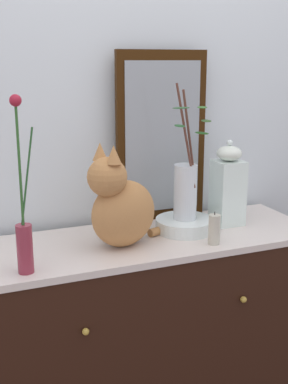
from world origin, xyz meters
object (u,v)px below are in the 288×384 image
at_px(cat_sitting, 121,205).
at_px(vase_glass_clear, 186,188).
at_px(jar_lidded_porcelain, 228,186).
at_px(vase_slim_green, 24,230).
at_px(bowl_porcelain, 185,225).
at_px(mirror_leaning, 162,137).
at_px(sideboard, 144,346).
at_px(candle_pillar, 214,230).

relative_size(cat_sitting, vase_glass_clear, 0.82).
height_order(cat_sitting, jar_lidded_porcelain, cat_sitting).
bearing_deg(jar_lidded_porcelain, vase_slim_green, -167.40).
bearing_deg(vase_slim_green, bowl_porcelain, 14.85).
bearing_deg(vase_slim_green, vase_glass_clear, 14.58).
relative_size(mirror_leaning, vase_slim_green, 1.24).
bearing_deg(vase_slim_green, sideboard, 18.39).
xyz_separation_m(mirror_leaning, bowl_porcelain, (0.02, -0.19, -0.32)).
distance_m(vase_slim_green, jar_lidded_porcelain, 0.87).
relative_size(sideboard, bowl_porcelain, 5.97).
bearing_deg(vase_glass_clear, mirror_leaning, 94.91).
distance_m(sideboard, cat_sitting, 0.63).
distance_m(mirror_leaning, candle_pillar, 0.47).
bearing_deg(vase_glass_clear, jar_lidded_porcelain, 6.09).
distance_m(vase_glass_clear, jar_lidded_porcelain, 0.20).
relative_size(cat_sitting, bowl_porcelain, 1.88).
xyz_separation_m(sideboard, candle_pillar, (0.21, -0.16, 0.52)).
xyz_separation_m(vase_slim_green, bowl_porcelain, (0.64, 0.17, -0.12)).
bearing_deg(jar_lidded_porcelain, bowl_porcelain, -174.84).
height_order(sideboard, candle_pillar, candle_pillar).
distance_m(mirror_leaning, cat_sitting, 0.42).
xyz_separation_m(cat_sitting, jar_lidded_porcelain, (0.49, 0.08, 0.00)).
bearing_deg(sideboard, bowl_porcelain, 5.12).
bearing_deg(candle_pillar, bowl_porcelain, 101.18).
relative_size(sideboard, mirror_leaning, 1.97).
height_order(mirror_leaning, jar_lidded_porcelain, mirror_leaning).
relative_size(vase_slim_green, vase_glass_clear, 1.07).
bearing_deg(candle_pillar, vase_glass_clear, 101.51).
bearing_deg(bowl_porcelain, candle_pillar, -78.82).
height_order(bowl_porcelain, vase_glass_clear, vase_glass_clear).
distance_m(bowl_porcelain, vase_glass_clear, 0.15).
relative_size(mirror_leaning, jar_lidded_porcelain, 1.99).
xyz_separation_m(vase_slim_green, candle_pillar, (0.68, -0.00, -0.09)).
xyz_separation_m(mirror_leaning, jar_lidded_porcelain, (0.22, -0.17, -0.19)).
bearing_deg(mirror_leaning, sideboard, -128.09).
bearing_deg(bowl_porcelain, vase_glass_clear, -95.57).
relative_size(sideboard, vase_slim_green, 2.45).
distance_m(sideboard, candle_pillar, 0.58).
bearing_deg(sideboard, candle_pillar, -36.15).
distance_m(mirror_leaning, jar_lidded_porcelain, 0.34).
bearing_deg(sideboard, mirror_leaning, 51.91).
height_order(bowl_porcelain, jar_lidded_porcelain, jar_lidded_porcelain).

